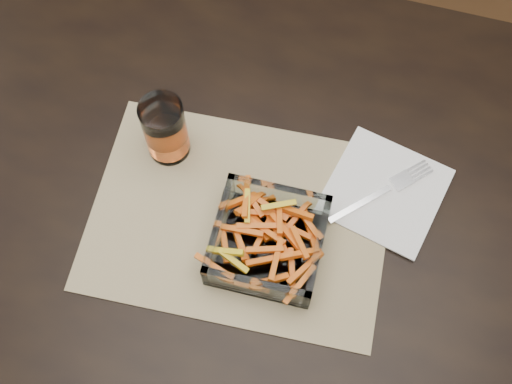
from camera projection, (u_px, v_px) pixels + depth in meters
dining_table at (293, 229)px, 1.07m from camera, size 1.60×0.90×0.75m
placemat at (239, 218)px, 0.98m from camera, size 0.47×0.36×0.00m
glass_bowl at (268, 242)px, 0.94m from camera, size 0.16×0.16×0.06m
tumbler at (165, 131)px, 0.98m from camera, size 0.07×0.07×0.12m
napkin at (385, 191)px, 1.00m from camera, size 0.20×0.20×0.00m
fork at (384, 191)px, 0.99m from camera, size 0.14×0.15×0.00m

